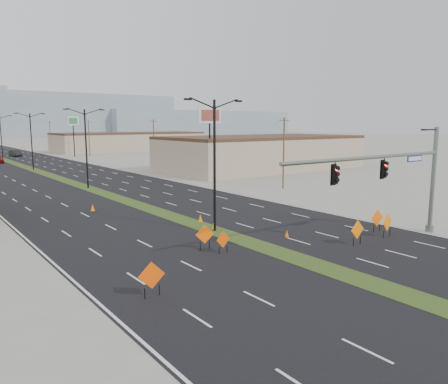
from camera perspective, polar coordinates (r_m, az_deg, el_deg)
ground at (r=25.52m, az=14.89°, el=-10.24°), size 600.00×600.00×0.00m
road_surface at (r=116.67m, az=-27.25°, el=3.92°), size 25.00×400.00×0.02m
median_strip at (r=116.67m, az=-27.25°, el=3.92°), size 2.00×400.00×0.04m
building_se_near at (r=80.15m, az=4.91°, el=5.00°), size 36.00×18.00×5.50m
building_se_far at (r=137.36m, az=-12.18°, el=6.37°), size 44.00×16.00×5.00m
mesa_center at (r=320.35m, az=-26.41°, el=9.08°), size 220.00×50.00×28.00m
mesa_east at (r=364.06m, az=-3.59°, el=9.08°), size 160.00×50.00×18.00m
signal_mast at (r=32.53m, az=21.89°, el=2.19°), size 16.30×0.60×8.00m
streetlight_0 at (r=33.02m, az=-1.25°, el=4.02°), size 5.15×0.24×10.02m
streetlight_1 at (r=58.10m, az=-17.57°, el=5.75°), size 5.15×0.24×10.02m
streetlight_2 at (r=85.02m, az=-23.86°, el=6.30°), size 5.15×0.24×10.02m
streetlight_3 at (r=112.47m, az=-27.10°, el=6.55°), size 5.15×0.24×10.02m
utility_pole_0 at (r=55.89m, az=7.80°, el=5.21°), size 1.60×0.20×9.00m
utility_pole_1 at (r=84.47m, az=-9.16°, el=6.43°), size 1.60×0.20×9.00m
utility_pole_2 at (r=116.60m, az=-17.22°, el=6.81°), size 1.60×0.20×9.00m
utility_pole_3 at (r=150.02m, az=-21.75°, el=6.97°), size 1.60×0.20×9.00m
car_mid at (r=121.58m, az=-25.61°, el=4.58°), size 2.28×5.05×1.61m
construction_sign_0 at (r=21.44m, az=-9.43°, el=-10.83°), size 1.32×0.25×1.77m
construction_sign_1 at (r=28.12m, az=-0.12°, el=-6.33°), size 1.09×0.14×1.45m
construction_sign_2 at (r=28.88m, az=-2.53°, el=-5.67°), size 1.18×0.44×1.65m
construction_sign_3 at (r=31.24m, az=17.03°, el=-4.82°), size 1.31×0.05×1.75m
construction_sign_4 at (r=34.09m, az=20.57°, el=-3.80°), size 1.35×0.23×1.81m
construction_sign_5 at (r=35.49m, az=19.38°, el=-3.30°), size 1.31×0.12×1.75m
cone_0 at (r=34.46m, az=-1.34°, el=-4.36°), size 0.48×0.48×0.64m
cone_1 at (r=32.47m, az=8.20°, el=-5.38°), size 0.42×0.42×0.54m
cone_2 at (r=36.96m, az=-3.10°, el=-3.43°), size 0.40×0.40×0.67m
cone_3 at (r=43.33m, az=-16.79°, el=-1.97°), size 0.44×0.44×0.65m
pole_sign_east_near at (r=65.09m, az=-1.88°, el=9.34°), size 3.41×1.24×10.56m
pole_sign_east_far at (r=114.94m, az=-19.12°, el=8.41°), size 3.14×1.48×9.90m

